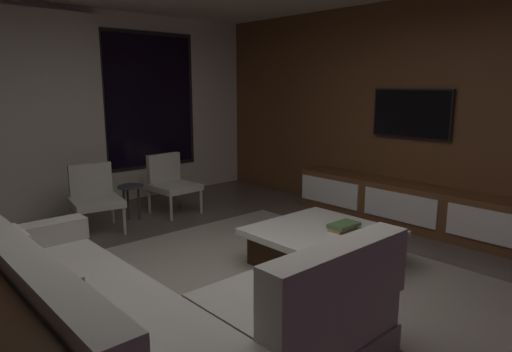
# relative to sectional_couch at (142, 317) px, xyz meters

# --- Properties ---
(floor) EXTENTS (9.20, 9.20, 0.00)m
(floor) POSITION_rel_sectional_couch_xyz_m (0.94, 0.22, -0.29)
(floor) COLOR #564C44
(back_wall_with_window) EXTENTS (6.60, 0.30, 2.70)m
(back_wall_with_window) POSITION_rel_sectional_couch_xyz_m (0.88, 3.83, 1.05)
(back_wall_with_window) COLOR beige
(back_wall_with_window) RESTS_ON floor
(media_wall) EXTENTS (0.12, 7.80, 2.70)m
(media_wall) POSITION_rel_sectional_couch_xyz_m (4.00, 0.22, 1.06)
(media_wall) COLOR brown
(media_wall) RESTS_ON floor
(area_rug) EXTENTS (3.20, 3.80, 0.01)m
(area_rug) POSITION_rel_sectional_couch_xyz_m (1.29, 0.12, -0.28)
(area_rug) COLOR gray
(area_rug) RESTS_ON floor
(sectional_couch) EXTENTS (1.98, 2.50, 0.82)m
(sectional_couch) POSITION_rel_sectional_couch_xyz_m (0.00, 0.00, 0.00)
(sectional_couch) COLOR gray
(sectional_couch) RESTS_ON floor
(coffee_table) EXTENTS (1.16, 1.16, 0.36)m
(coffee_table) POSITION_rel_sectional_couch_xyz_m (1.99, 0.23, -0.10)
(coffee_table) COLOR black
(coffee_table) RESTS_ON floor
(book_stack_on_coffee_table) EXTENTS (0.30, 0.18, 0.07)m
(book_stack_on_coffee_table) POSITION_rel_sectional_couch_xyz_m (2.12, 0.09, 0.11)
(book_stack_on_coffee_table) COLOR tan
(book_stack_on_coffee_table) RESTS_ON coffee_table
(accent_chair_near_window) EXTENTS (0.57, 0.59, 0.78)m
(accent_chair_near_window) POSITION_rel_sectional_couch_xyz_m (1.94, 2.80, 0.14)
(accent_chair_near_window) COLOR #B2ADA0
(accent_chair_near_window) RESTS_ON floor
(accent_chair_by_curtain) EXTENTS (0.63, 0.65, 0.78)m
(accent_chair_by_curtain) POSITION_rel_sectional_couch_xyz_m (0.86, 2.71, 0.14)
(accent_chair_by_curtain) COLOR #B2ADA0
(accent_chair_by_curtain) RESTS_ON floor
(side_stool) EXTENTS (0.32, 0.32, 0.46)m
(side_stool) POSITION_rel_sectional_couch_xyz_m (1.34, 2.78, 0.08)
(side_stool) COLOR #333338
(side_stool) RESTS_ON floor
(media_console) EXTENTS (0.46, 3.10, 0.52)m
(media_console) POSITION_rel_sectional_couch_xyz_m (3.72, 0.27, -0.04)
(media_console) COLOR brown
(media_console) RESTS_ON floor
(mounted_tv) EXTENTS (0.05, 1.02, 0.59)m
(mounted_tv) POSITION_rel_sectional_couch_xyz_m (3.90, 0.47, 1.06)
(mounted_tv) COLOR black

